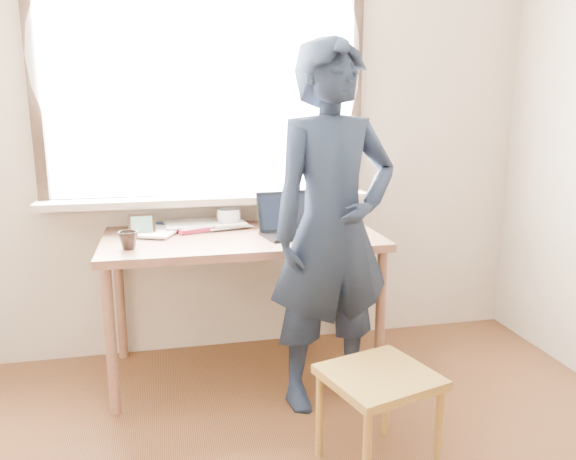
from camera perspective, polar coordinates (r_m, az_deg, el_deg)
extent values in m
cube|color=beige|center=(3.29, -4.89, 9.86)|extent=(3.50, 0.02, 2.60)
cube|color=white|center=(3.26, -8.57, 15.01)|extent=(1.70, 0.01, 1.30)
cube|color=black|center=(3.29, -8.16, 3.09)|extent=(1.82, 0.06, 0.06)
cube|color=black|center=(3.30, -24.47, 14.00)|extent=(0.06, 0.06, 1.30)
cube|color=black|center=(3.42, 6.84, 14.95)|extent=(0.06, 0.06, 1.30)
cube|color=beige|center=(3.22, -8.06, 3.06)|extent=(1.85, 0.20, 0.04)
cube|color=white|center=(3.19, -8.53, 16.86)|extent=(1.95, 0.02, 1.65)
cube|color=brown|center=(3.00, -4.66, -0.91)|extent=(1.45, 0.73, 0.04)
cylinder|color=brown|center=(2.82, -17.56, -10.78)|extent=(0.05, 0.05, 0.74)
cylinder|color=brown|center=(3.40, -16.69, -6.62)|extent=(0.05, 0.05, 0.74)
cylinder|color=brown|center=(3.00, 9.35, -8.87)|extent=(0.05, 0.05, 0.74)
cylinder|color=brown|center=(3.55, 5.64, -5.28)|extent=(0.05, 0.05, 0.74)
cube|color=black|center=(2.97, 0.66, -0.46)|extent=(0.36, 0.29, 0.02)
cube|color=black|center=(3.05, -0.23, 1.93)|extent=(0.33, 0.13, 0.21)
cube|color=black|center=(3.05, -0.23, 1.93)|extent=(0.29, 0.11, 0.18)
cube|color=black|center=(2.96, 0.74, -0.44)|extent=(0.31, 0.19, 0.00)
imported|color=white|center=(3.18, -6.04, 1.19)|extent=(0.19, 0.19, 0.11)
imported|color=black|center=(2.80, -15.90, -1.02)|extent=(0.10, 0.10, 0.09)
ellipsoid|color=black|center=(2.98, 3.28, -0.24)|extent=(0.09, 0.06, 0.04)
cube|color=white|center=(3.20, -13.06, 0.20)|extent=(0.28, 0.26, 0.02)
cube|color=white|center=(3.24, -7.17, 0.64)|extent=(0.24, 0.25, 0.01)
cube|color=white|center=(3.13, -5.70, 0.36)|extent=(0.31, 0.31, 0.02)
cube|color=white|center=(3.16, -16.06, 0.09)|extent=(0.34, 0.32, 0.02)
cube|color=white|center=(3.05, -9.11, 0.05)|extent=(0.34, 0.34, 0.02)
cube|color=white|center=(3.24, -16.20, 0.41)|extent=(0.29, 0.30, 0.01)
cube|color=white|center=(3.21, -8.36, 0.93)|extent=(0.31, 0.32, 0.02)
imported|color=white|center=(3.16, -11.59, 0.20)|extent=(0.31, 0.35, 0.03)
imported|color=white|center=(3.33, 2.88, 1.01)|extent=(0.18, 0.24, 0.02)
cube|color=black|center=(3.06, -14.63, 0.43)|extent=(0.14, 0.02, 0.11)
cube|color=#497D37|center=(3.06, -14.63, 0.43)|extent=(0.11, 0.01, 0.08)
cube|color=olive|center=(2.35, 9.27, -14.53)|extent=(0.50, 0.49, 0.04)
cylinder|color=olive|center=(2.25, 8.01, -22.02)|extent=(0.03, 0.03, 0.38)
cylinder|color=olive|center=(2.48, 3.22, -18.28)|extent=(0.03, 0.03, 0.38)
cylinder|color=olive|center=(2.44, 15.07, -19.25)|extent=(0.03, 0.03, 0.38)
cylinder|color=olive|center=(2.66, 9.97, -16.18)|extent=(0.03, 0.03, 0.38)
imported|color=black|center=(2.68, 4.56, 0.08)|extent=(0.71, 0.53, 1.76)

